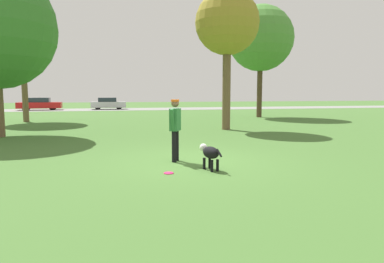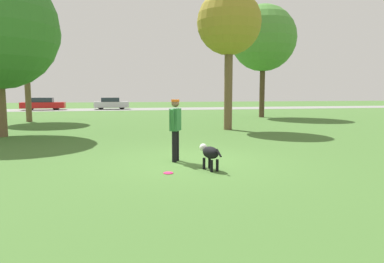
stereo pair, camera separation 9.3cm
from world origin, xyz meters
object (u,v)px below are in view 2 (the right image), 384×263
(tree_near_right, at_px, (229,24))
(parked_car_red, at_px, (43,104))
(dog, at_px, (210,153))
(frisbee, at_px, (168,173))
(parked_car_silver, at_px, (111,104))
(tree_far_right, at_px, (263,38))
(person, at_px, (175,125))
(tree_far_left, at_px, (25,33))

(tree_near_right, xyz_separation_m, parked_car_red, (-13.67, 23.21, -4.67))
(dog, height_order, frisbee, dog)
(parked_car_red, xyz_separation_m, parked_car_silver, (7.28, 0.11, -0.00))
(tree_far_right, height_order, parked_car_silver, tree_far_right)
(person, distance_m, tree_far_left, 17.22)
(frisbee, bearing_deg, tree_far_right, 60.19)
(tree_far_left, bearing_deg, tree_far_right, 2.36)
(parked_car_red, bearing_deg, parked_car_silver, -1.24)
(dog, bearing_deg, parked_car_red, 0.04)
(frisbee, distance_m, tree_far_right, 20.43)
(person, bearing_deg, tree_far_right, -3.20)
(tree_near_right, bearing_deg, person, -117.72)
(tree_far_right, bearing_deg, person, -120.88)
(person, xyz_separation_m, parked_car_red, (-9.69, 30.78, -0.36))
(frisbee, relative_size, tree_far_left, 0.03)
(tree_near_right, xyz_separation_m, tree_far_right, (5.33, 8.00, 0.65))
(tree_far_left, height_order, parked_car_red, tree_far_left)
(tree_far_right, xyz_separation_m, parked_car_silver, (-11.72, 15.32, -5.32))
(person, height_order, dog, person)
(tree_far_left, bearing_deg, frisbee, -66.96)
(person, xyz_separation_m, tree_far_left, (-7.32, 14.88, 4.65))
(person, bearing_deg, dog, -124.28)
(tree_far_left, bearing_deg, parked_car_red, 98.49)
(tree_far_right, relative_size, parked_car_silver, 2.19)
(parked_car_red, bearing_deg, tree_near_right, -61.59)
(dog, relative_size, parked_car_red, 0.20)
(dog, bearing_deg, tree_near_right, -38.58)
(tree_near_right, xyz_separation_m, parked_car_silver, (-6.39, 23.32, -4.67))
(tree_near_right, bearing_deg, tree_far_left, 147.07)
(frisbee, distance_m, parked_car_red, 33.48)
(frisbee, xyz_separation_m, tree_far_left, (-6.92, 16.26, 5.66))
(tree_near_right, bearing_deg, tree_far_right, 56.31)
(frisbee, relative_size, tree_near_right, 0.03)
(person, relative_size, tree_far_left, 0.22)
(person, relative_size, parked_car_silver, 0.44)
(tree_near_right, height_order, tree_far_right, tree_far_right)
(tree_near_right, bearing_deg, dog, -110.71)
(person, distance_m, dog, 1.51)
(frisbee, bearing_deg, parked_car_silver, 93.57)
(tree_near_right, distance_m, parked_car_red, 27.34)
(tree_near_right, height_order, parked_car_silver, tree_near_right)
(tree_far_right, distance_m, parked_car_red, 24.91)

